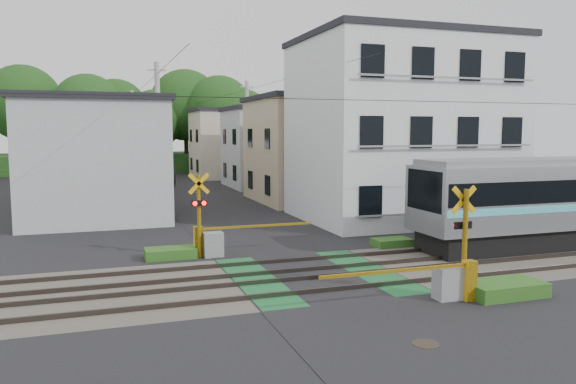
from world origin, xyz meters
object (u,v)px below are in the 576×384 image
object	(u,v)px
manhole_cover	(426,344)
pedestrian	(173,177)
crossing_signal_near	(452,274)
apartment_block	(400,129)
crossing_signal_far	(210,237)

from	to	relation	value
manhole_cover	pedestrian	bearing A→B (deg)	91.41
crossing_signal_near	apartment_block	xyz separation A→B (m)	(5.91, 13.15, 3.94)
crossing_signal_near	crossing_signal_far	bearing A→B (deg)	125.29
crossing_signal_near	pedestrian	world-z (taller)	crossing_signal_near
crossing_signal_far	manhole_cover	xyz separation A→B (m)	(2.75, -9.86, -0.70)
crossing_signal_near	manhole_cover	distance (m)	3.59
crossing_signal_far	pedestrian	bearing A→B (deg)	85.81
apartment_block	manhole_cover	size ratio (longest dim) A/B	17.14
apartment_block	crossing_signal_near	bearing A→B (deg)	-114.22
crossing_signal_near	crossing_signal_far	size ratio (longest dim) A/B	1.00
crossing_signal_far	manhole_cover	world-z (taller)	crossing_signal_far
crossing_signal_far	apartment_block	xyz separation A→B (m)	(11.09, 5.84, 3.94)
crossing_signal_near	apartment_block	size ratio (longest dim) A/B	0.46
crossing_signal_near	crossing_signal_far	world-z (taller)	same
crossing_signal_near	manhole_cover	xyz separation A→B (m)	(-2.42, -2.55, -0.70)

